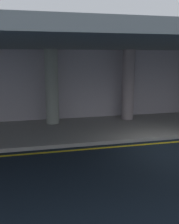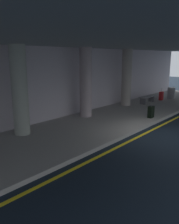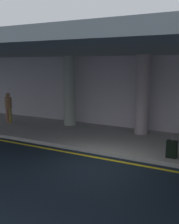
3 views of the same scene
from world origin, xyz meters
The scene contains 12 objects.
ground_plane centered at (0.00, 0.00, 0.00)m, with size 60.00×60.00×0.00m, color black.
sidewalk centered at (0.00, 3.10, 0.07)m, with size 26.00×4.20×0.15m, color gray.
lane_stripe_yellow centered at (0.00, 0.67, 0.00)m, with size 26.00×0.14×0.01m, color yellow.
support_column_left_mid centered at (-4.00, 4.35, 1.97)m, with size 0.65×0.65×3.65m, color gray.
support_column_center centered at (0.00, 4.35, 1.97)m, with size 0.65×0.65×3.65m, color gray.
support_column_right_mid centered at (4.00, 4.35, 1.97)m, with size 0.65×0.65×3.65m, color gray.
ceiling_overhang centered at (0.00, 2.60, 3.95)m, with size 28.00×13.20×0.30m, color gray.
terminal_back_wall centered at (0.00, 5.35, 1.90)m, with size 26.00×0.30×3.80m, color #B2A9B2.
suitcase_upright_primary centered at (2.04, 1.53, 0.46)m, with size 0.36×0.22×0.90m.
suitcase_upright_secondary centered at (7.33, 3.37, 0.46)m, with size 0.36×0.22×0.90m.
bench_metal centered at (5.60, 3.61, 0.50)m, with size 1.60×0.50×0.48m.
trash_bin_steel centered at (8.53, 3.13, 0.57)m, with size 0.56×0.56×0.85m, color gray.
Camera 2 is at (-9.33, -4.03, 3.34)m, focal length 38.01 mm.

